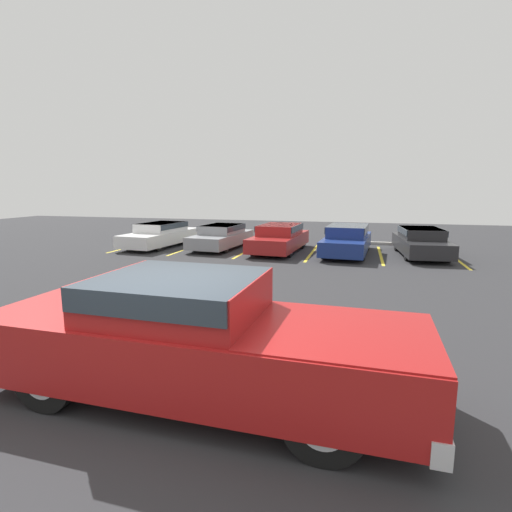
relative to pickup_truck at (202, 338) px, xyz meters
name	(u,v)px	position (x,y,z in m)	size (l,w,h in m)	color
ground_plane	(164,406)	(-0.42, -0.35, -0.87)	(60.00, 60.00, 0.00)	#2D2D30
stall_stripe_a	(137,245)	(-8.89, 13.05, -0.87)	(0.12, 5.10, 0.01)	yellow
stall_stripe_b	(191,247)	(-5.93, 13.05, -0.87)	(0.12, 5.10, 0.01)	yellow
stall_stripe_c	(249,250)	(-2.97, 13.05, -0.87)	(0.12, 5.10, 0.01)	yellow
stall_stripe_d	(312,252)	(-0.01, 13.05, -0.87)	(0.12, 5.10, 0.01)	yellow
stall_stripe_e	(381,255)	(2.95, 13.05, -0.87)	(0.12, 5.10, 0.01)	yellow
stall_stripe_f	(455,258)	(5.91, 13.05, -0.87)	(0.12, 5.10, 0.01)	yellow
pickup_truck	(202,338)	(0.00, 0.00, 0.00)	(6.09, 2.25, 1.71)	#A51919
parked_sedan_a	(161,234)	(-7.51, 13.01, -0.24)	(2.23, 4.95, 1.18)	silver
parked_sedan_b	(222,236)	(-4.40, 13.21, -0.27)	(2.09, 4.45, 1.13)	gray
parked_sedan_c	(279,237)	(-1.51, 12.95, -0.21)	(2.12, 4.76, 1.23)	maroon
parked_sedan_d	(347,239)	(1.51, 12.97, -0.20)	(2.13, 4.90, 1.27)	navy
parked_sedan_e	(421,241)	(4.57, 13.27, -0.23)	(2.04, 4.61, 1.19)	#232326
wheel_stop_curb	(384,243)	(3.24, 16.40, -0.80)	(1.91, 0.20, 0.14)	#B7B2A8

